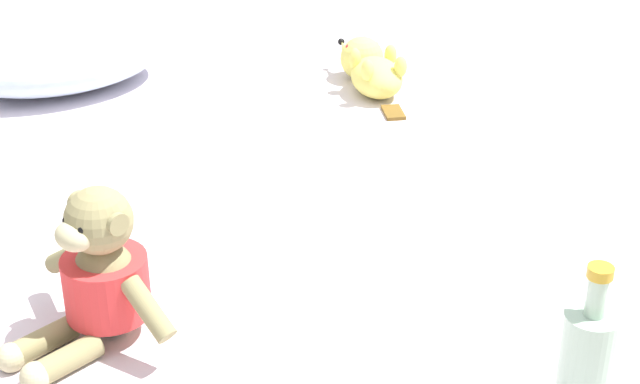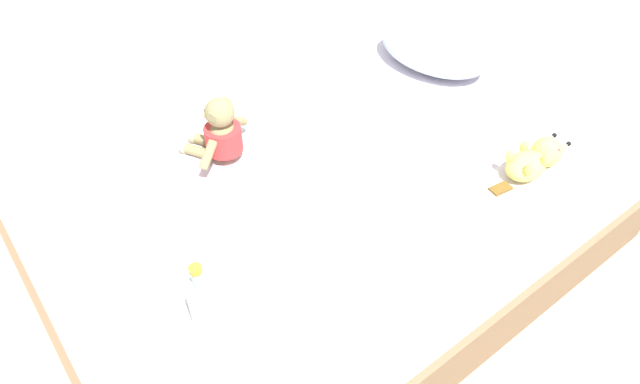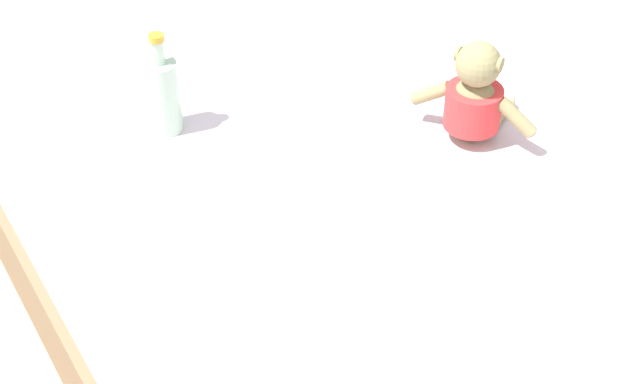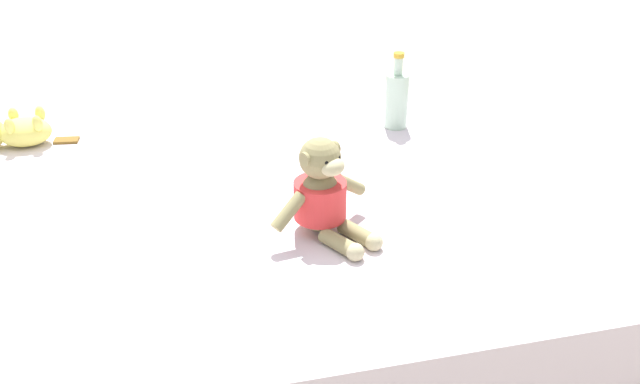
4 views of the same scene
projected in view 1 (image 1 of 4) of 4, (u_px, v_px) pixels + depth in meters
name	position (u px, v px, depth m)	size (l,w,h in m)	color
bed	(220.00, 325.00, 1.86)	(1.44, 2.00, 0.44)	#846647
pillow	(56.00, 56.00, 2.26)	(0.52, 0.39, 0.14)	silver
plush_monkey	(99.00, 279.00, 1.41)	(0.25, 0.26, 0.24)	#8E8456
plush_yellow_creature	(370.00, 68.00, 2.26)	(0.11, 0.33, 0.10)	#EAE066
glass_bottle	(586.00, 366.00, 1.25)	(0.07, 0.07, 0.24)	#B2D1B7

